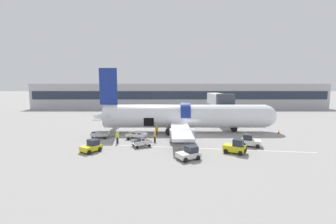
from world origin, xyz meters
The scene contains 17 objects.
ground_plane centered at (0.00, 0.00, 0.00)m, with size 500.00×500.00×0.00m, color gray.
apron_marking_line centered at (0.28, -7.33, 0.00)m, with size 28.49×4.02×0.01m.
terminal_strip centered at (0.00, 44.74, 4.32)m, with size 102.05×9.81×8.63m.
jet_bridge_stub centered at (6.78, 10.90, 5.11)m, with size 3.15×13.65×6.61m.
airplane centered at (-1.39, 3.08, 2.74)m, with size 32.50×26.24×11.18m.
baggage_tug_lead centered at (-13.53, -8.79, 0.63)m, with size 2.65×2.81×1.50m.
baggage_tug_mid centered at (7.21, -6.27, 0.70)m, with size 3.03×2.61×1.64m.
baggage_tug_rear centered at (4.28, -9.41, 0.74)m, with size 2.97×2.55×1.77m.
baggage_tug_spare centered at (-1.60, -11.62, 0.63)m, with size 2.95×2.65×1.46m.
baggage_cart_loading centered at (-8.80, -2.21, 0.50)m, with size 4.03×2.48×1.06m.
baggage_cart_queued centered at (-7.55, -6.34, 0.49)m, with size 3.35×2.62×1.08m.
baggage_cart_empty centered at (-14.59, -1.51, 0.47)m, with size 3.60×2.17×1.03m.
ground_crew_loader_a centered at (-11.20, -4.72, 0.92)m, with size 0.55×0.58×1.76m.
ground_crew_loader_b centered at (-5.89, -3.93, 0.81)m, with size 0.48×0.52×1.55m.
ground_crew_driver centered at (-5.84, 0.42, 0.85)m, with size 0.56×0.47×1.62m.
safety_cone_nose centered at (15.08, 1.74, 0.28)m, with size 0.45×0.45×0.60m.
safety_cone_engine_left centered at (-2.65, -10.17, 0.27)m, with size 0.60×0.60×0.57m.
Camera 1 is at (-3.96, -36.08, 8.35)m, focal length 24.00 mm.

